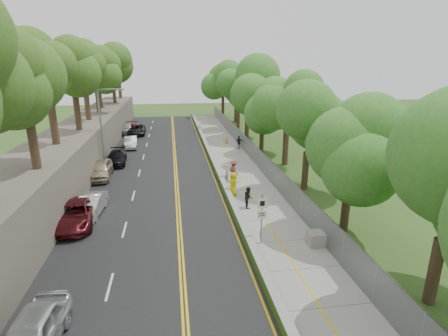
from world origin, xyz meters
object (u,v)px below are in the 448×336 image
at_px(concrete_block, 318,238).
at_px(car_1, 90,206).
at_px(car_0, 31,336).
at_px(streetlight, 103,123).
at_px(person_far, 239,142).
at_px(signpost, 262,213).
at_px(construction_barrel, 225,140).
at_px(car_2, 76,214).
at_px(painter_0, 233,184).

bearing_deg(concrete_block, car_1, 155.58).
height_order(car_0, car_1, car_0).
height_order(streetlight, person_far, streetlight).
height_order(streetlight, signpost, streetlight).
xyz_separation_m(signpost, concrete_block, (3.25, -0.69, -1.51)).
bearing_deg(construction_barrel, car_2, -121.30).
xyz_separation_m(signpost, car_1, (-10.84, 5.70, -1.22)).
relative_size(streetlight, person_far, 4.99).
bearing_deg(streetlight, person_far, 22.50).
height_order(concrete_block, car_2, car_2).
xyz_separation_m(car_0, painter_0, (10.07, 14.57, 0.20)).
relative_size(car_1, person_far, 2.64).
xyz_separation_m(construction_barrel, car_0, (-12.32, -33.03, 0.27)).
xyz_separation_m(car_2, painter_0, (11.15, 3.58, 0.23)).
bearing_deg(streetlight, painter_0, -39.24).
distance_m(construction_barrel, car_1, 24.26).
bearing_deg(concrete_block, signpost, 167.93).
distance_m(streetlight, car_2, 13.31).
relative_size(signpost, painter_0, 1.61).
bearing_deg(person_far, painter_0, 77.39).
distance_m(streetlight, car_0, 24.06).
bearing_deg(car_1, concrete_block, -19.23).
relative_size(construction_barrel, painter_0, 0.51).
relative_size(car_0, person_far, 2.82).
xyz_separation_m(car_1, person_far, (13.99, 17.39, 0.11)).
relative_size(construction_barrel, concrete_block, 0.82).
relative_size(car_0, painter_0, 2.35).
bearing_deg(painter_0, car_2, 87.28).
distance_m(painter_0, person_far, 15.62).
xyz_separation_m(concrete_block, car_2, (-14.70, 4.97, 0.33)).
height_order(signpost, car_0, signpost).
xyz_separation_m(car_0, car_1, (-0.46, 12.41, -0.07)).
relative_size(car_2, person_far, 3.32).
bearing_deg(car_1, construction_barrel, 63.39).
height_order(concrete_block, painter_0, painter_0).
height_order(signpost, car_2, signpost).
xyz_separation_m(streetlight, car_0, (1.14, -23.73, -3.83)).
relative_size(concrete_block, car_2, 0.23).
bearing_deg(signpost, person_far, 82.23).
bearing_deg(painter_0, car_0, 124.81).
bearing_deg(painter_0, streetlight, 30.24).
bearing_deg(person_far, signpost, 82.39).
xyz_separation_m(construction_barrel, car_2, (-13.40, -22.04, 0.24)).
height_order(streetlight, construction_barrel, streetlight).
xyz_separation_m(streetlight, painter_0, (11.21, -9.16, -3.63)).
height_order(construction_barrel, concrete_block, construction_barrel).
distance_m(car_0, car_2, 11.04).
bearing_deg(signpost, construction_barrel, 85.76).
bearing_deg(car_1, signpost, -22.55).
bearing_deg(signpost, car_2, 159.52).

